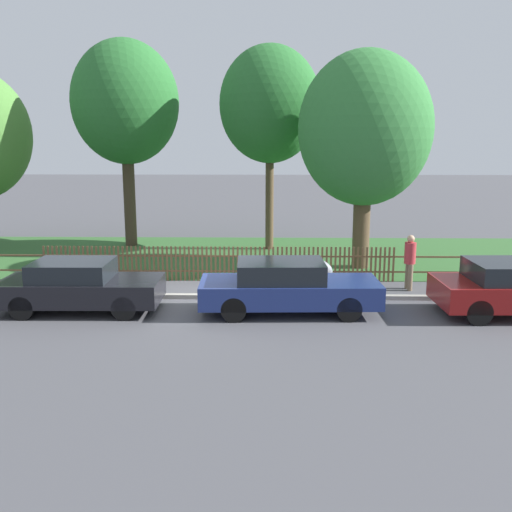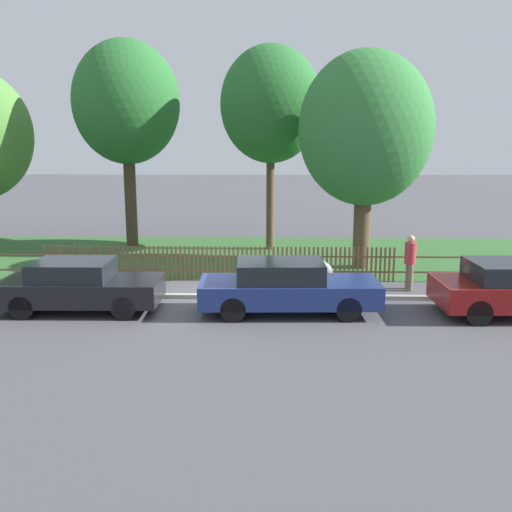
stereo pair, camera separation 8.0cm
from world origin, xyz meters
name	(u,v)px [view 1 (the left image)]	position (x,y,z in m)	size (l,w,h in m)	color
ground_plane	(211,299)	(0.00, 0.00, 0.00)	(120.00, 120.00, 0.00)	#4C4C51
kerb_stone	(212,296)	(0.00, 0.10, 0.06)	(34.04, 0.20, 0.12)	#9E998E
grass_strip	(227,255)	(0.00, 6.29, 0.01)	(34.04, 8.24, 0.01)	#33602D
park_fence	(218,264)	(0.00, 2.18, 0.56)	(34.04, 0.05, 1.11)	brown
parked_car_black_saloon	(80,286)	(-3.32, -1.18, 0.69)	(4.13, 1.77, 1.34)	black
parked_car_navy_estate	(287,286)	(2.08, -1.21, 0.70)	(4.64, 1.86, 1.37)	navy
covered_motorcycle	(300,271)	(2.53, 0.72, 0.68)	(2.05, 0.88, 1.14)	black
tree_behind_motorcycle	(125,103)	(-4.24, 8.36, 5.88)	(4.34, 4.34, 8.42)	#473828
tree_mid_park	(270,105)	(1.65, 7.68, 5.77)	(3.98, 3.98, 8.08)	brown
tree_far_left	(365,130)	(4.84, 4.26, 4.76)	(4.51, 4.51, 7.38)	brown
pedestrian_near_fence	(410,259)	(5.81, 1.20, 0.94)	(0.36, 0.38, 1.66)	#7F6B51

